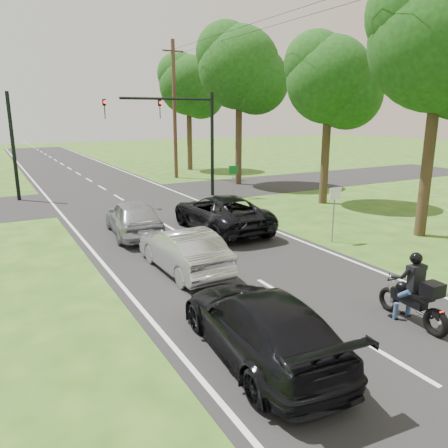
{
  "coord_description": "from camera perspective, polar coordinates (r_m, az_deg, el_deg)",
  "views": [
    {
      "loc": [
        -6.79,
        -9.17,
        4.83
      ],
      "look_at": [
        -0.08,
        3.0,
        1.3
      ],
      "focal_mm": 35.0,
      "sensor_mm": 36.0,
      "label": 1
    }
  ],
  "objects": [
    {
      "name": "tree_row_d",
      "position": [
        30.52,
        2.76,
        19.13
      ],
      "size": [
        5.76,
        5.58,
        10.45
      ],
      "color": "#332316",
      "rests_on": "ground"
    },
    {
      "name": "road",
      "position": [
        20.9,
        -9.13,
        0.73
      ],
      "size": [
        8.0,
        100.0,
        0.01
      ],
      "primitive_type": "cube",
      "color": "black",
      "rests_on": "ground"
    },
    {
      "name": "silver_sedan",
      "position": [
        13.68,
        -5.35,
        -3.38
      ],
      "size": [
        1.54,
        4.22,
        1.38
      ],
      "primitive_type": "imported",
      "rotation": [
        0.0,
        0.0,
        3.16
      ],
      "color": "#B4B4B9",
      "rests_on": "road"
    },
    {
      "name": "traffic_signal",
      "position": [
        25.29,
        -5.41,
        12.63
      ],
      "size": [
        6.38,
        0.44,
        6.0
      ],
      "color": "black",
      "rests_on": "ground"
    },
    {
      "name": "motorcycle_rider",
      "position": [
        11.22,
        23.68,
        -8.65
      ],
      "size": [
        0.59,
        2.05,
        1.77
      ],
      "rotation": [
        0.0,
        0.0,
        -0.08
      ],
      "color": "black",
      "rests_on": "ground"
    },
    {
      "name": "sign_white",
      "position": [
        17.03,
        14.26,
        2.87
      ],
      "size": [
        0.55,
        0.07,
        2.12
      ],
      "color": "slate",
      "rests_on": "ground"
    },
    {
      "name": "dark_suv",
      "position": [
        18.36,
        -0.46,
        1.48
      ],
      "size": [
        2.6,
        5.5,
        1.52
      ],
      "primitive_type": "imported",
      "rotation": [
        0.0,
        0.0,
        3.13
      ],
      "color": "black",
      "rests_on": "road"
    },
    {
      "name": "signal_pole_far",
      "position": [
        27.28,
        -25.82,
        9.01
      ],
      "size": [
        0.2,
        0.2,
        6.0
      ],
      "primitive_type": "cylinder",
      "color": "black",
      "rests_on": "ground"
    },
    {
      "name": "utility_pole_far",
      "position": [
        33.77,
        -6.48,
        14.6
      ],
      "size": [
        1.6,
        0.28,
        10.0
      ],
      "color": "#533425",
      "rests_on": "ground"
    },
    {
      "name": "silver_suv",
      "position": [
        17.98,
        -11.75,
        0.85
      ],
      "size": [
        2.19,
        4.53,
        1.49
      ],
      "primitive_type": "imported",
      "rotation": [
        0.0,
        0.0,
        3.04
      ],
      "color": "#A0A2A8",
      "rests_on": "road"
    },
    {
      "name": "tree_row_e",
      "position": [
        38.6,
        -4.11,
        17.2
      ],
      "size": [
        5.28,
        5.12,
        9.61
      ],
      "color": "#332316",
      "rests_on": "ground"
    },
    {
      "name": "tree_row_c",
      "position": [
        24.46,
        14.37,
        17.12
      ],
      "size": [
        4.8,
        4.65,
        8.76
      ],
      "color": "#332316",
      "rests_on": "ground"
    },
    {
      "name": "cross_road",
      "position": [
        26.51,
        -13.58,
        3.37
      ],
      "size": [
        60.0,
        7.0,
        0.01
      ],
      "primitive_type": "cube",
      "color": "black",
      "rests_on": "ground"
    },
    {
      "name": "sign_green",
      "position": [
        23.52,
        1.23,
        6.35
      ],
      "size": [
        0.55,
        0.07,
        2.12
      ],
      "color": "slate",
      "rests_on": "ground"
    },
    {
      "name": "ground",
      "position": [
        12.39,
        7.11,
        -8.81
      ],
      "size": [
        140.0,
        140.0,
        0.0
      ],
      "primitive_type": "plane",
      "color": "#264C15",
      "rests_on": "ground"
    },
    {
      "name": "dark_car_behind",
      "position": [
        9.05,
        4.79,
        -12.91
      ],
      "size": [
        2.36,
        4.94,
        1.39
      ],
      "primitive_type": "imported",
      "rotation": [
        0.0,
        0.0,
        3.05
      ],
      "color": "black",
      "rests_on": "road"
    }
  ]
}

